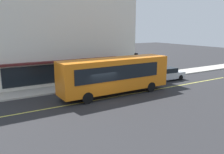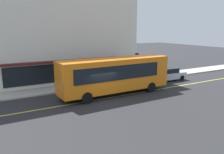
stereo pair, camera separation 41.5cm
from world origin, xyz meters
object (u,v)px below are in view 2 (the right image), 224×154
bus (115,74)px  car_silver (168,74)px  pedestrian_by_curb (156,68)px  pedestrian_at_corner (76,75)px  traffic_light (137,60)px

bus → car_silver: bearing=13.1°
pedestrian_by_curb → pedestrian_at_corner: 10.83m
pedestrian_at_corner → traffic_light: bearing=-11.9°
bus → traffic_light: 6.52m
car_silver → pedestrian_at_corner: (-10.67, 3.29, 0.44)m
traffic_light → car_silver: (3.42, -1.76, -1.79)m
traffic_light → pedestrian_at_corner: traffic_light is taller
bus → pedestrian_by_curb: bus is taller
car_silver → pedestrian_at_corner: pedestrian_at_corner is taller
traffic_light → pedestrian_by_curb: bearing=11.8°
traffic_light → pedestrian_by_curb: (3.56, 0.74, -1.38)m
bus → pedestrian_by_curb: size_ratio=6.69×
pedestrian_by_curb → pedestrian_at_corner: size_ratio=0.97×
car_silver → pedestrian_by_curb: (0.14, 2.51, 0.41)m
car_silver → bus: bearing=-166.9°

